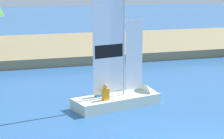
{
  "coord_description": "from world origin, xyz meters",
  "views": [
    {
      "loc": [
        -6.54,
        -10.55,
        5.28
      ],
      "look_at": [
        -0.54,
        7.92,
        1.2
      ],
      "focal_mm": 63.54,
      "sensor_mm": 36.0,
      "label": 1
    }
  ],
  "objects": [
    {
      "name": "sailboat",
      "position": [
        -0.45,
        5.78,
        0.46
      ],
      "size": [
        4.59,
        2.31,
        6.26
      ],
      "rotation": [
        0.0,
        0.0,
        0.23
      ],
      "color": "silver",
      "rests_on": "ground"
    },
    {
      "name": "shore_bank",
      "position": [
        0.0,
        22.06,
        0.31
      ],
      "size": [
        80.0,
        13.83,
        0.63
      ],
      "primitive_type": "cube",
      "color": "#897A56",
      "rests_on": "ground"
    }
  ]
}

